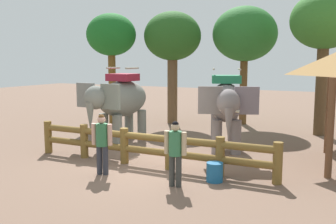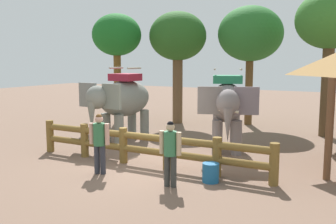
% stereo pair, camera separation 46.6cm
% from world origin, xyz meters
% --- Properties ---
extents(ground_plane, '(60.00, 60.00, 0.00)m').
position_xyz_m(ground_plane, '(0.00, 0.00, 0.00)').
color(ground_plane, brown).
extents(log_fence, '(7.62, 0.27, 1.05)m').
position_xyz_m(log_fence, '(0.00, 0.13, 0.60)').
color(log_fence, brown).
rests_on(log_fence, ground).
extents(elephant_near_left, '(1.85, 3.25, 2.78)m').
position_xyz_m(elephant_near_left, '(-2.44, 2.49, 1.56)').
color(elephant_near_left, gray).
rests_on(elephant_near_left, ground).
extents(elephant_center, '(2.34, 3.29, 2.76)m').
position_xyz_m(elephant_center, '(1.43, 3.04, 1.55)').
color(elephant_center, slate).
rests_on(elephant_center, ground).
extents(tourist_woman_in_black, '(0.56, 0.38, 1.62)m').
position_xyz_m(tourist_woman_in_black, '(-0.64, -1.10, 0.94)').
color(tourist_woman_in_black, '#2C2F38').
rests_on(tourist_woman_in_black, ground).
extents(tourist_man_in_blue, '(0.56, 0.33, 1.60)m').
position_xyz_m(tourist_man_in_blue, '(1.52, -1.13, 0.92)').
color(tourist_man_in_blue, '#313431').
rests_on(tourist_man_in_blue, ground).
extents(tree_far_left, '(2.66, 2.66, 5.72)m').
position_xyz_m(tree_far_left, '(4.04, 7.29, 4.47)').
color(tree_far_left, brown).
rests_on(tree_far_left, ground).
extents(tree_back_center, '(2.32, 2.32, 5.20)m').
position_xyz_m(tree_back_center, '(-5.16, 5.99, 4.12)').
color(tree_back_center, brown).
rests_on(tree_back_center, ground).
extents(tree_far_right, '(2.98, 2.98, 5.51)m').
position_xyz_m(tree_far_right, '(0.51, 8.58, 4.19)').
color(tree_far_right, brown).
rests_on(tree_far_right, ground).
extents(tree_deep_back, '(2.70, 2.70, 5.31)m').
position_xyz_m(tree_deep_back, '(-2.64, 7.40, 4.05)').
color(tree_deep_back, brown).
rests_on(tree_deep_back, ground).
extents(feed_bucket, '(0.42, 0.42, 0.49)m').
position_xyz_m(feed_bucket, '(2.25, -0.36, 0.24)').
color(feed_bucket, '#19598C').
rests_on(feed_bucket, ground).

